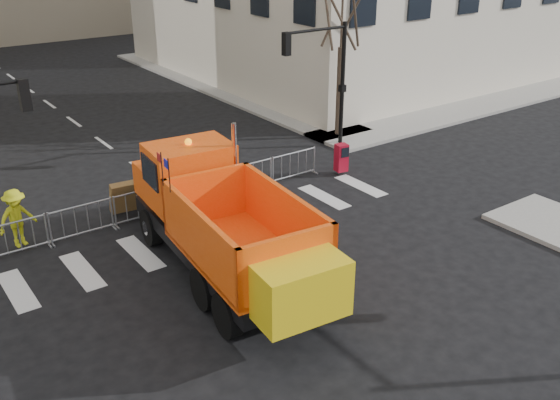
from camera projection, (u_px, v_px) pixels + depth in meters
ground at (330, 305)px, 16.39m from camera, size 120.00×120.00×0.00m
sidewalk_back at (180, 196)px, 22.66m from camera, size 64.00×5.00×0.15m
traffic_light_right at (342, 86)px, 26.83m from camera, size 0.18×0.18×5.40m
crowd_barriers at (172, 197)px, 21.40m from camera, size 12.60×0.60×1.10m
street_tree at (341, 56)px, 27.51m from camera, size 3.00×3.00×7.50m
plow_truck at (223, 221)px, 16.94m from camera, size 3.86×10.45×3.97m
cop_a at (182, 190)px, 20.83m from camera, size 0.86×0.84×1.99m
cop_b at (194, 187)px, 21.05m from camera, size 0.96×0.75×1.96m
cop_c at (206, 186)px, 21.37m from camera, size 0.92×1.11×1.77m
worker at (17, 218)px, 18.68m from camera, size 1.34×1.00×1.84m
newspaper_box at (341, 158)px, 24.49m from camera, size 0.51×0.47×1.10m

